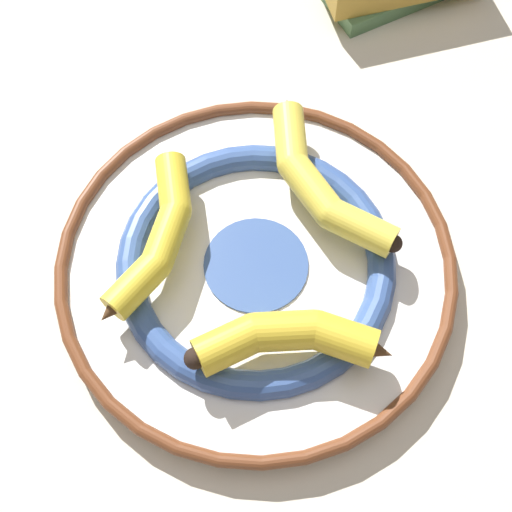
# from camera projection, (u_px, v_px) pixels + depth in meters

# --- Properties ---
(ground_plane) EXTENTS (2.80, 2.80, 0.00)m
(ground_plane) POSITION_uv_depth(u_px,v_px,m) (215.00, 304.00, 0.70)
(ground_plane) COLOR beige
(decorative_bowl) EXTENTS (0.39, 0.39, 0.04)m
(decorative_bowl) POSITION_uv_depth(u_px,v_px,m) (256.00, 266.00, 0.69)
(decorative_bowl) COLOR white
(decorative_bowl) RESTS_ON ground_plane
(banana_a) EXTENTS (0.08, 0.18, 0.04)m
(banana_a) POSITION_uv_depth(u_px,v_px,m) (289.00, 338.00, 0.62)
(banana_a) COLOR gold
(banana_a) RESTS_ON decorative_bowl
(banana_b) EXTENTS (0.19, 0.07, 0.03)m
(banana_b) POSITION_uv_depth(u_px,v_px,m) (158.00, 238.00, 0.67)
(banana_b) COLOR yellow
(banana_b) RESTS_ON decorative_bowl
(banana_c) EXTENTS (0.17, 0.14, 0.03)m
(banana_c) POSITION_uv_depth(u_px,v_px,m) (318.00, 181.00, 0.69)
(banana_c) COLOR yellow
(banana_c) RESTS_ON decorative_bowl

